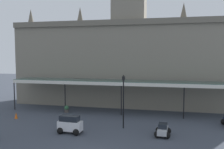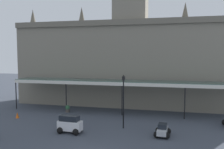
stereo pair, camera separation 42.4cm
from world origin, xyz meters
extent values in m
cube|color=gray|center=(0.00, 20.83, 6.34)|extent=(35.05, 6.28, 12.69)
cube|color=#6C6558|center=(0.00, 17.54, 12.29)|extent=(35.05, 0.30, 0.80)
cone|color=#5F594E|center=(-16.53, 20.83, 13.99)|extent=(1.10, 1.10, 2.60)
cone|color=#5F594E|center=(-7.89, 20.83, 13.99)|extent=(1.10, 1.10, 2.60)
cone|color=#5F594E|center=(7.89, 20.83, 13.99)|extent=(1.10, 1.10, 2.60)
cube|color=#38564C|center=(0.00, 15.49, 4.25)|extent=(30.77, 3.20, 0.16)
cube|color=silver|center=(0.00, 13.89, 4.05)|extent=(30.77, 0.12, 0.44)
cylinder|color=black|center=(-15.39, 14.04, 2.08)|extent=(0.14, 0.14, 4.17)
cylinder|color=black|center=(-7.69, 14.04, 2.08)|extent=(0.14, 0.14, 4.17)
cylinder|color=black|center=(0.00, 14.04, 2.08)|extent=(0.14, 0.14, 4.17)
cylinder|color=black|center=(7.69, 14.04, 2.08)|extent=(0.14, 0.14, 4.17)
cube|color=#B2B5BA|center=(5.27, 7.16, 0.52)|extent=(1.04, 2.11, 0.50)
cube|color=#1E232B|center=(5.27, 7.21, 0.98)|extent=(0.89, 1.16, 0.42)
sphere|color=black|center=(5.65, 6.45, 0.32)|extent=(0.64, 0.64, 0.64)
sphere|color=black|center=(4.78, 6.52, 0.32)|extent=(0.64, 0.64, 0.64)
sphere|color=black|center=(5.76, 7.80, 0.32)|extent=(0.64, 0.64, 0.64)
sphere|color=black|center=(4.89, 7.87, 0.32)|extent=(0.64, 0.64, 0.64)
cube|color=silver|center=(-3.71, 6.01, 0.74)|extent=(2.45, 1.09, 0.95)
cube|color=#1E232B|center=(-3.76, 6.02, 1.50)|extent=(1.95, 1.01, 0.55)
sphere|color=black|center=(-2.83, 6.44, 0.32)|extent=(0.64, 0.64, 0.64)
sphere|color=black|center=(-2.89, 5.49, 0.32)|extent=(0.64, 0.64, 0.64)
sphere|color=black|center=(-4.53, 6.54, 0.32)|extent=(0.64, 0.64, 0.64)
sphere|color=black|center=(-4.58, 5.59, 0.32)|extent=(0.64, 0.64, 0.64)
sphere|color=black|center=(11.86, 12.37, 0.32)|extent=(0.64, 0.64, 0.64)
cylinder|color=black|center=(1.18, 8.73, 2.54)|extent=(0.13, 0.13, 5.09)
cube|color=black|center=(1.18, 8.73, 5.31)|extent=(0.30, 0.30, 0.44)
sphere|color=black|center=(1.18, 8.73, 5.59)|extent=(0.14, 0.14, 0.14)
cone|color=orange|center=(-12.25, 9.72, 0.37)|extent=(0.40, 0.40, 0.74)
cylinder|color=#47423D|center=(-7.47, 13.93, 0.21)|extent=(0.56, 0.56, 0.42)
sphere|color=#31623E|center=(-7.47, 13.93, 0.66)|extent=(0.60, 0.60, 0.60)
camera|label=1|loc=(5.33, -15.78, 7.78)|focal=38.47mm
camera|label=2|loc=(5.75, -15.69, 7.78)|focal=38.47mm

